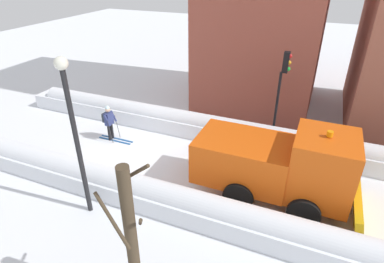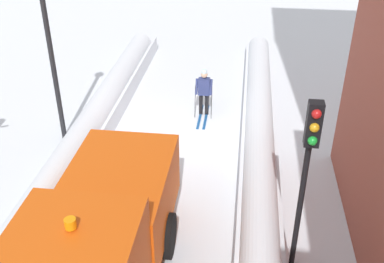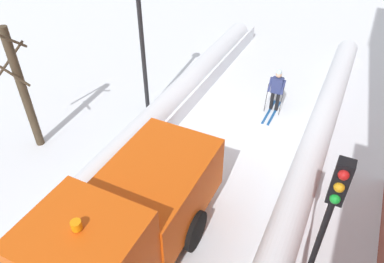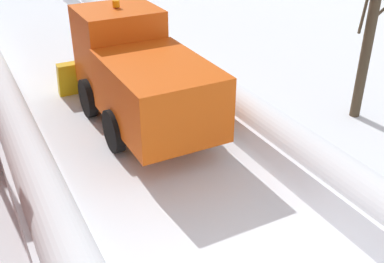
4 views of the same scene
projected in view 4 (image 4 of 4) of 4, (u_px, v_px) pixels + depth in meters
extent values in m
plane|color=white|center=(88.00, 84.00, 15.54)|extent=(80.00, 80.00, 0.00)
cube|color=white|center=(163.00, 60.00, 16.49)|extent=(1.10, 36.00, 0.71)
cylinder|color=white|center=(163.00, 51.00, 16.32)|extent=(0.90, 34.20, 0.90)
cube|color=#DB510F|center=(158.00, 94.00, 11.44)|extent=(2.30, 3.40, 1.60)
cube|color=#DB510F|center=(120.00, 48.00, 13.37)|extent=(2.20, 2.00, 2.30)
cube|color=black|center=(107.00, 23.00, 13.87)|extent=(1.85, 0.06, 1.01)
cube|color=gold|center=(108.00, 72.00, 14.99)|extent=(3.20, 0.46, 1.13)
cylinder|color=orange|center=(116.00, 4.00, 12.76)|extent=(0.20, 0.20, 0.18)
cylinder|color=black|center=(88.00, 98.00, 13.24)|extent=(0.25, 1.10, 1.10)
cylinder|color=black|center=(162.00, 83.00, 14.18)|extent=(0.25, 1.10, 1.10)
cylinder|color=black|center=(114.00, 131.00, 11.54)|extent=(0.25, 1.10, 1.10)
cylinder|color=black|center=(196.00, 112.00, 12.47)|extent=(0.25, 1.10, 1.10)
cylinder|color=#423525|center=(368.00, 43.00, 12.46)|extent=(0.28, 0.28, 4.35)
cylinder|color=#423525|center=(363.00, 16.00, 12.24)|extent=(0.62, 0.47, 0.81)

